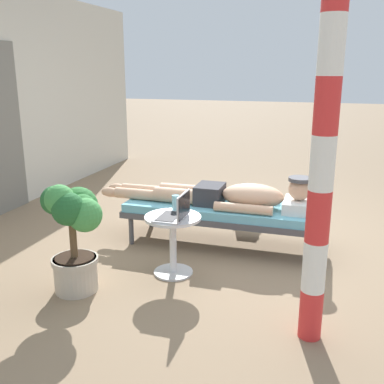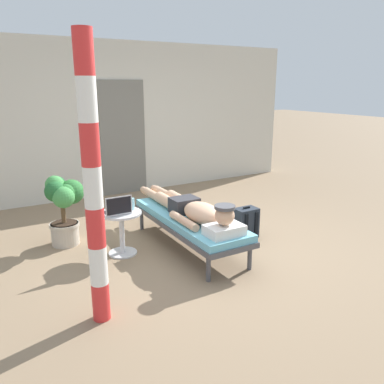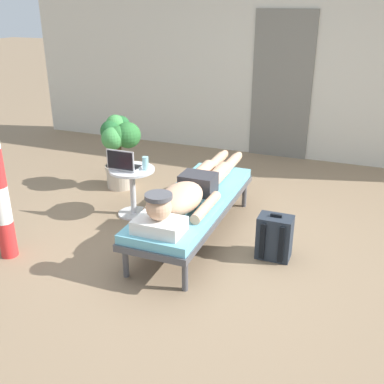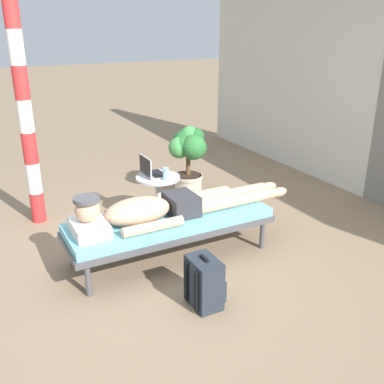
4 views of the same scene
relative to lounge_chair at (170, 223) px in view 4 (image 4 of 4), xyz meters
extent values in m
plane|color=#8C7256|center=(0.16, -0.18, -0.35)|extent=(40.00, 40.00, 0.00)
cylinder|color=#4C4C51|center=(-0.27, 0.86, -0.21)|extent=(0.05, 0.05, 0.28)
cylinder|color=#4C4C51|center=(0.27, 0.86, -0.21)|extent=(0.05, 0.05, 0.28)
cylinder|color=#4C4C51|center=(-0.27, -0.86, -0.21)|extent=(0.05, 0.05, 0.28)
cylinder|color=#4C4C51|center=(0.27, -0.86, -0.21)|extent=(0.05, 0.05, 0.28)
cube|color=#4C4C51|center=(0.00, 0.00, -0.04)|extent=(0.63, 1.93, 0.06)
cube|color=#6BB7CC|center=(0.00, 0.00, 0.03)|extent=(0.61, 1.89, 0.08)
cube|color=white|center=(0.00, -0.75, 0.13)|extent=(0.40, 0.28, 0.11)
sphere|color=#D8A884|center=(0.00, -0.75, 0.29)|extent=(0.21, 0.21, 0.21)
cylinder|color=#4C4C51|center=(0.00, -0.75, 0.38)|extent=(0.22, 0.22, 0.03)
ellipsoid|color=#D8A884|center=(0.00, -0.31, 0.19)|extent=(0.35, 0.60, 0.23)
cylinder|color=#D8A884|center=(-0.22, -0.26, 0.12)|extent=(0.09, 0.55, 0.09)
cylinder|color=#D8A884|center=(0.22, -0.26, 0.12)|extent=(0.09, 0.55, 0.09)
cube|color=#333338|center=(0.00, 0.12, 0.17)|extent=(0.33, 0.26, 0.19)
cylinder|color=#D8A884|center=(-0.09, 0.46, 0.15)|extent=(0.15, 0.42, 0.15)
cylinder|color=#D8A884|center=(-0.09, 0.89, 0.13)|extent=(0.11, 0.44, 0.11)
ellipsoid|color=#D8A884|center=(-0.09, 1.18, 0.12)|extent=(0.09, 0.20, 0.10)
cylinder|color=#D8A884|center=(0.09, 0.46, 0.15)|extent=(0.15, 0.42, 0.15)
cylinder|color=#D8A884|center=(0.09, 0.89, 0.13)|extent=(0.11, 0.44, 0.11)
ellipsoid|color=#D8A884|center=(0.09, 1.18, 0.12)|extent=(0.09, 0.20, 0.10)
cylinder|color=silver|center=(-0.79, 0.23, -0.34)|extent=(0.34, 0.34, 0.02)
cylinder|color=silver|center=(-0.79, 0.23, -0.09)|extent=(0.06, 0.06, 0.48)
cylinder|color=silver|center=(-0.79, 0.23, 0.17)|extent=(0.48, 0.48, 0.02)
cube|color=silver|center=(-0.85, 0.23, 0.19)|extent=(0.31, 0.22, 0.02)
cube|color=black|center=(-0.85, 0.24, 0.20)|extent=(0.27, 0.15, 0.00)
cube|color=silver|center=(-0.85, 0.11, 0.30)|extent=(0.31, 0.01, 0.21)
cube|color=black|center=(-0.85, 0.11, 0.30)|extent=(0.29, 0.00, 0.19)
cylinder|color=#99D8E5|center=(-0.64, 0.26, 0.25)|extent=(0.06, 0.06, 0.14)
cube|color=#262D38|center=(0.81, -0.10, -0.15)|extent=(0.30, 0.20, 0.40)
cube|color=#262D38|center=(0.81, 0.02, -0.22)|extent=(0.23, 0.04, 0.18)
cube|color=black|center=(0.73, -0.21, -0.15)|extent=(0.04, 0.02, 0.34)
cube|color=black|center=(0.89, -0.21, -0.15)|extent=(0.04, 0.02, 0.34)
cube|color=black|center=(0.81, -0.10, 0.07)|extent=(0.10, 0.02, 0.02)
cylinder|color=#BFB29E|center=(-1.31, 0.87, -0.21)|extent=(0.34, 0.34, 0.28)
cylinder|color=#BFB29E|center=(-1.31, 0.87, -0.09)|extent=(0.37, 0.37, 0.04)
cylinder|color=#332319|center=(-1.31, 0.87, -0.06)|extent=(0.31, 0.31, 0.01)
cylinder|color=brown|center=(-1.31, 0.87, 0.10)|extent=(0.06, 0.06, 0.33)
sphere|color=#2D7233|center=(-1.18, 0.88, 0.32)|extent=(0.31, 0.31, 0.31)
sphere|color=#23602D|center=(-1.21, 0.97, 0.30)|extent=(0.20, 0.20, 0.20)
sphere|color=#23602D|center=(-1.34, 0.98, 0.41)|extent=(0.23, 0.23, 0.23)
sphere|color=#429347|center=(-1.37, 0.92, 0.43)|extent=(0.23, 0.23, 0.23)
sphere|color=#23602D|center=(-1.39, 0.84, 0.37)|extent=(0.25, 0.25, 0.25)
sphere|color=#429347|center=(-1.31, 0.75, 0.31)|extent=(0.27, 0.27, 0.27)
sphere|color=#2D7233|center=(-1.27, 0.80, 0.33)|extent=(0.23, 0.23, 0.23)
cylinder|color=red|center=(-1.42, -0.96, -0.18)|extent=(0.15, 0.15, 0.34)
cylinder|color=white|center=(-1.42, -0.96, 0.16)|extent=(0.15, 0.15, 0.34)
cylinder|color=red|center=(-1.42, -0.96, 0.50)|extent=(0.15, 0.15, 0.34)
cylinder|color=white|center=(-1.42, -0.96, 0.83)|extent=(0.15, 0.15, 0.34)
cylinder|color=red|center=(-1.42, -0.96, 1.17)|extent=(0.15, 0.15, 0.34)
cylinder|color=white|center=(-1.42, -0.96, 1.51)|extent=(0.15, 0.15, 0.34)
cylinder|color=red|center=(-1.42, -0.96, 1.85)|extent=(0.15, 0.15, 0.34)
camera|label=1|loc=(-4.18, -0.99, 1.39)|focal=42.15mm
camera|label=2|loc=(-2.24, -3.91, 1.62)|focal=36.43mm
camera|label=3|loc=(1.45, -3.69, 1.80)|focal=42.75mm
camera|label=4|loc=(3.38, -1.57, 1.76)|focal=41.51mm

